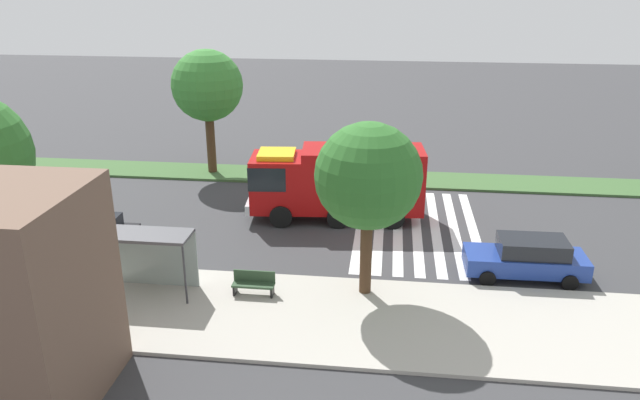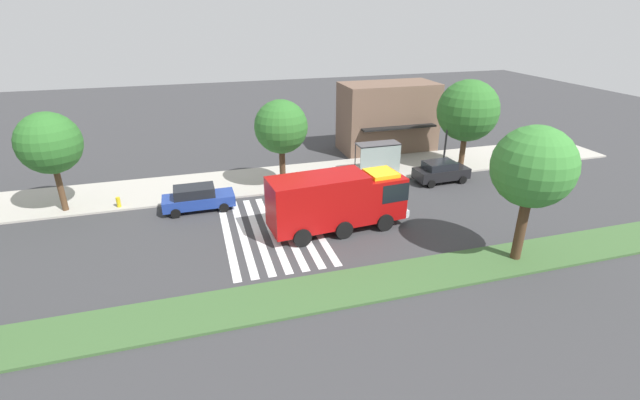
# 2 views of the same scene
# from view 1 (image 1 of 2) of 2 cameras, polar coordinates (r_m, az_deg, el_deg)

# --- Properties ---
(ground_plane) EXTENTS (120.00, 120.00, 0.00)m
(ground_plane) POSITION_cam_1_polar(r_m,az_deg,el_deg) (29.56, 4.36, -2.49)
(ground_plane) COLOR #38383A
(sidewalk) EXTENTS (60.00, 5.83, 0.14)m
(sidewalk) POSITION_cam_1_polar(r_m,az_deg,el_deg) (21.87, 3.26, -11.17)
(sidewalk) COLOR #ADA89E
(sidewalk) RESTS_ON ground_plane
(median_strip) EXTENTS (60.00, 3.00, 0.14)m
(median_strip) POSITION_cam_1_polar(r_m,az_deg,el_deg) (36.27, 4.91, 2.06)
(median_strip) COLOR #3D6033
(median_strip) RESTS_ON ground_plane
(crosswalk) EXTENTS (5.85, 10.26, 0.01)m
(crosswalk) POSITION_cam_1_polar(r_m,az_deg,el_deg) (29.58, 9.12, -2.67)
(crosswalk) COLOR silver
(crosswalk) RESTS_ON ground_plane
(fire_truck) EXTENTS (8.84, 3.42, 3.64)m
(fire_truck) POSITION_cam_1_polar(r_m,az_deg,el_deg) (29.77, 1.25, 1.92)
(fire_truck) COLOR #A50C0C
(fire_truck) RESTS_ON ground_plane
(parked_car_west) EXTENTS (4.79, 2.09, 1.70)m
(parked_car_west) POSITION_cam_1_polar(r_m,az_deg,el_deg) (25.72, 19.00, -5.18)
(parked_car_west) COLOR navy
(parked_car_west) RESTS_ON ground_plane
(parked_car_mid) EXTENTS (4.33, 2.19, 1.69)m
(parked_car_mid) POSITION_cam_1_polar(r_m,az_deg,el_deg) (28.23, -21.14, -3.12)
(parked_car_mid) COLOR black
(parked_car_mid) RESTS_ON ground_plane
(bus_stop_shelter) EXTENTS (3.50, 1.40, 2.46)m
(bus_stop_shelter) POSITION_cam_1_polar(r_m,az_deg,el_deg) (23.75, -15.90, -4.30)
(bus_stop_shelter) COLOR #4C4C51
(bus_stop_shelter) RESTS_ON sidewalk
(bench_near_shelter) EXTENTS (1.60, 0.50, 0.90)m
(bench_near_shelter) POSITION_cam_1_polar(r_m,az_deg,el_deg) (23.17, -6.29, -7.81)
(bench_near_shelter) COLOR #2D472D
(bench_near_shelter) RESTS_ON sidewalk
(street_lamp) EXTENTS (0.36, 0.36, 5.42)m
(street_lamp) POSITION_cam_1_polar(r_m,az_deg,el_deg) (26.58, -26.03, 0.51)
(street_lamp) COLOR #2D2D30
(street_lamp) RESTS_ON sidewalk
(sidewalk_tree_center) EXTENTS (3.90, 3.90, 6.62)m
(sidewalk_tree_center) POSITION_cam_1_polar(r_m,az_deg,el_deg) (21.59, 4.59, 2.20)
(sidewalk_tree_center) COLOR #47301E
(sidewalk_tree_center) RESTS_ON sidewalk
(median_tree_west) EXTENTS (4.20, 4.20, 7.39)m
(median_tree_west) POSITION_cam_1_polar(r_m,az_deg,el_deg) (36.56, -10.63, 10.54)
(median_tree_west) COLOR #47301E
(median_tree_west) RESTS_ON median_strip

